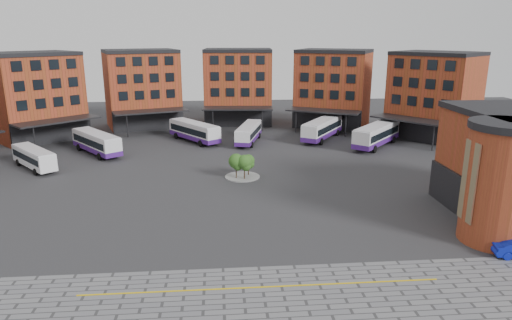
{
  "coord_description": "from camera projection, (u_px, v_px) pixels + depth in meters",
  "views": [
    {
      "loc": [
        -0.89,
        -42.91,
        17.67
      ],
      "look_at": [
        3.19,
        5.64,
        4.0
      ],
      "focal_mm": 32.0,
      "sensor_mm": 36.0,
      "label": 1
    }
  ],
  "objects": [
    {
      "name": "yellow_line",
      "position": [
        262.0,
        287.0,
        32.73
      ],
      "size": [
        26.0,
        0.15,
        0.02
      ],
      "primitive_type": "cube",
      "color": "gold",
      "rests_on": "paving_zone"
    },
    {
      "name": "tree_island",
      "position": [
        242.0,
        164.0,
        56.76
      ],
      "size": [
        4.4,
        4.4,
        3.23
      ],
      "color": "gray",
      "rests_on": "ground"
    },
    {
      "name": "bus_b",
      "position": [
        96.0,
        142.0,
        68.33
      ],
      "size": [
        9.19,
        10.73,
        3.25
      ],
      "rotation": [
        0.0,
        0.0,
        0.66
      ],
      "color": "silver",
      "rests_on": "ground"
    },
    {
      "name": "bus_d",
      "position": [
        249.0,
        133.0,
        75.42
      ],
      "size": [
        5.16,
        10.88,
        2.99
      ],
      "rotation": [
        0.0,
        0.0,
        -0.27
      ],
      "color": "white",
      "rests_on": "ground"
    },
    {
      "name": "main_building",
      "position": [
        196.0,
        94.0,
        80.37
      ],
      "size": [
        94.14,
        42.48,
        14.6
      ],
      "color": "#953720",
      "rests_on": "ground"
    },
    {
      "name": "bus_a",
      "position": [
        34.0,
        157.0,
        60.88
      ],
      "size": [
        8.07,
        8.91,
        2.77
      ],
      "rotation": [
        0.0,
        0.0,
        0.71
      ],
      "color": "white",
      "rests_on": "ground"
    },
    {
      "name": "bus_f",
      "position": [
        377.0,
        135.0,
        72.76
      ],
      "size": [
        10.41,
        11.3,
        3.53
      ],
      "rotation": [
        0.0,
        0.0,
        -0.72
      ],
      "color": "white",
      "rests_on": "ground"
    },
    {
      "name": "bus_c",
      "position": [
        194.0,
        131.0,
        76.09
      ],
      "size": [
        8.96,
        10.86,
        3.25
      ],
      "rotation": [
        0.0,
        0.0,
        0.63
      ],
      "color": "silver",
      "rests_on": "ground"
    },
    {
      "name": "ground",
      "position": [
        229.0,
        214.0,
        46.01
      ],
      "size": [
        160.0,
        160.0,
        0.0
      ],
      "primitive_type": "plane",
      "color": "#28282B",
      "rests_on": "ground"
    },
    {
      "name": "bus_e",
      "position": [
        322.0,
        129.0,
        77.66
      ],
      "size": [
        9.08,
        11.62,
        3.42
      ],
      "rotation": [
        0.0,
        0.0,
        -0.59
      ],
      "color": "white",
      "rests_on": "ground"
    }
  ]
}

